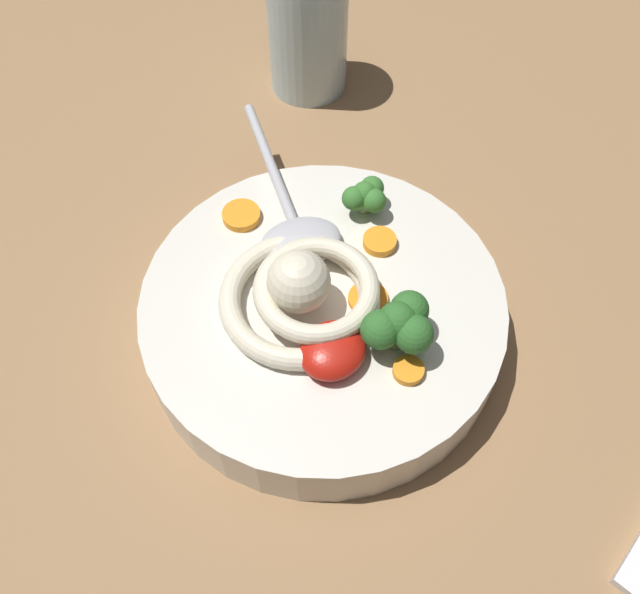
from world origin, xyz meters
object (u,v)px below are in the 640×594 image
Objects in this scene: soup_spoon at (295,228)px; noodle_pile at (303,291)px; drinking_glass at (308,26)px; soup_bowl at (320,314)px.

noodle_pile is at bearing 167.91° from soup_spoon.
drinking_glass reaches higher than soup_spoon.
soup_spoon reaches higher than soup_bowl.
soup_spoon is 1.29× the size of drinking_glass.
drinking_glass is at bearing 40.77° from noodle_pile.
noodle_pile is 0.75× the size of soup_spoon.
noodle_pile is 0.96× the size of drinking_glass.
soup_bowl is 3.95cm from noodle_pile.
soup_bowl is 6.63cm from soup_spoon.
soup_bowl is 2.02× the size of drinking_glass.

